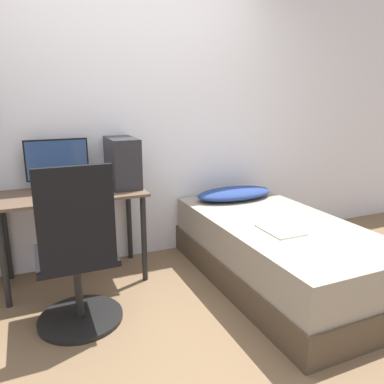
{
  "coord_description": "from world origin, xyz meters",
  "views": [
    {
      "loc": [
        -0.8,
        -1.82,
        1.46
      ],
      "look_at": [
        0.31,
        0.71,
        0.75
      ],
      "focal_mm": 35.0,
      "sensor_mm": 36.0,
      "label": 1
    }
  ],
  "objects_px": {
    "bed": "(277,252)",
    "pc_tower": "(122,162)",
    "keyboard": "(61,196)",
    "office_chair": "(78,267)",
    "monitor": "(57,162)"
  },
  "relations": [
    {
      "from": "monitor",
      "to": "keyboard",
      "type": "bearing_deg",
      "value": -92.43
    },
    {
      "from": "office_chair",
      "to": "keyboard",
      "type": "bearing_deg",
      "value": 92.08
    },
    {
      "from": "monitor",
      "to": "pc_tower",
      "type": "distance_m",
      "value": 0.51
    },
    {
      "from": "keyboard",
      "to": "pc_tower",
      "type": "height_order",
      "value": "pc_tower"
    },
    {
      "from": "office_chair",
      "to": "monitor",
      "type": "bearing_deg",
      "value": 90.52
    },
    {
      "from": "keyboard",
      "to": "pc_tower",
      "type": "bearing_deg",
      "value": 18.31
    },
    {
      "from": "bed",
      "to": "pc_tower",
      "type": "bearing_deg",
      "value": 145.22
    },
    {
      "from": "office_chair",
      "to": "keyboard",
      "type": "height_order",
      "value": "office_chair"
    },
    {
      "from": "bed",
      "to": "keyboard",
      "type": "distance_m",
      "value": 1.73
    },
    {
      "from": "bed",
      "to": "monitor",
      "type": "distance_m",
      "value": 1.9
    },
    {
      "from": "monitor",
      "to": "pc_tower",
      "type": "height_order",
      "value": "pc_tower"
    },
    {
      "from": "bed",
      "to": "pc_tower",
      "type": "distance_m",
      "value": 1.45
    },
    {
      "from": "office_chair",
      "to": "monitor",
      "type": "distance_m",
      "value": 1.02
    },
    {
      "from": "bed",
      "to": "monitor",
      "type": "relative_size",
      "value": 3.97
    },
    {
      "from": "office_chair",
      "to": "monitor",
      "type": "height_order",
      "value": "monitor"
    }
  ]
}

